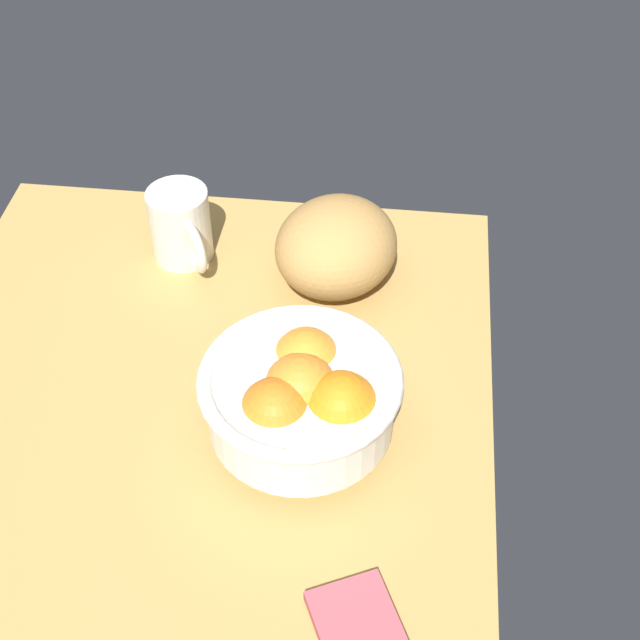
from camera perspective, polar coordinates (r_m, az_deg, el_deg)
name	(u,v)px	position (r cm, az deg, el deg)	size (l,w,h in cm)	color
ground_plane	(189,432)	(102.77, -8.19, -6.92)	(80.93, 66.65, 3.00)	#B08C4A
fruit_bowl	(303,395)	(94.72, -1.08, -4.72)	(21.20, 21.20, 11.13)	white
bread_loaf	(336,247)	(112.89, 1.02, 4.61)	(16.20, 14.76, 11.16)	#B78647
mug	(181,226)	(118.29, -8.66, 5.81)	(11.37, 8.98, 9.86)	silver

